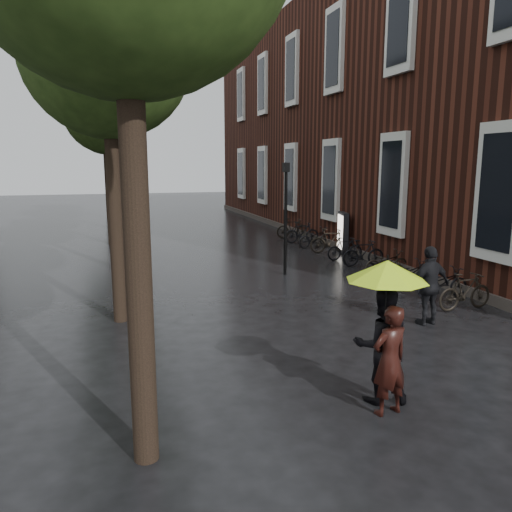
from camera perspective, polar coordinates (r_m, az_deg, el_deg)
name	(u,v)px	position (r m, az deg, el deg)	size (l,w,h in m)	color
ground	(459,449)	(7.62, 22.19, -19.73)	(120.00, 120.00, 0.00)	black
brick_building	(386,121)	(28.69, 14.63, 14.73)	(10.20, 33.20, 12.00)	#38160F
street_trees	(107,95)	(21.07, -16.68, 17.21)	(4.33, 34.03, 8.91)	black
person_burgundy	(390,360)	(7.85, 15.02, -11.44)	(0.62, 0.41, 1.70)	black
person_black	(382,345)	(8.20, 14.16, -9.84)	(0.90, 0.70, 1.86)	black
lime_umbrella	(387,271)	(7.60, 14.76, -1.64)	(1.23, 1.23, 1.80)	black
pedestrian_walking	(430,286)	(12.32, 19.24, -3.22)	(1.10, 0.46, 1.87)	black
parked_bicycles	(351,250)	(19.46, 10.84, 0.69)	(2.01, 13.69, 1.05)	black
ad_lightbox	(343,232)	(21.42, 9.88, 2.67)	(0.26, 1.13, 1.71)	black
lamp_post	(286,208)	(16.74, 3.41, 5.54)	(0.19, 0.19, 3.76)	black
cycle_sign	(128,211)	(23.27, -14.43, 4.98)	(0.13, 0.44, 2.44)	#262628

